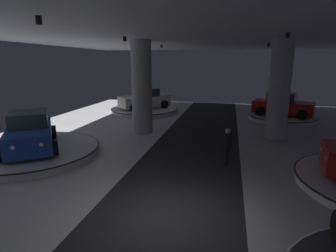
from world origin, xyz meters
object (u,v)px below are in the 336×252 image
at_px(visitor_walking_near, 227,144).
at_px(column_right, 279,90).
at_px(display_platform_mid_left, 32,151).
at_px(column_left, 142,88).
at_px(display_car_deep_left, 145,99).
at_px(display_platform_deep_left, 145,110).
at_px(display_car_deep_right, 282,105).
at_px(display_platform_deep_right, 282,117).
at_px(display_car_mid_left, 30,132).

bearing_deg(visitor_walking_near, column_right, 61.40).
bearing_deg(display_platform_mid_left, visitor_walking_near, 5.65).
distance_m(column_left, display_car_deep_left, 6.82).
bearing_deg(display_platform_mid_left, column_left, 54.97).
distance_m(display_platform_deep_left, display_car_deep_right, 11.05).
distance_m(display_platform_deep_right, display_car_mid_left, 16.97).
relative_size(display_platform_deep_right, display_car_deep_right, 1.08).
distance_m(display_car_deep_left, visitor_walking_near, 12.82).
xyz_separation_m(column_left, display_platform_mid_left, (-3.66, -5.22, -2.56)).
height_order(column_left, display_platform_mid_left, column_left).
xyz_separation_m(display_car_deep_right, display_car_mid_left, (-12.74, -11.15, 0.02)).
distance_m(display_car_deep_left, display_car_mid_left, 11.67).
relative_size(column_left, display_platform_deep_left, 0.96).
height_order(display_car_deep_left, display_platform_mid_left, display_car_deep_left).
height_order(column_left, visitor_walking_near, column_left).
distance_m(column_right, visitor_walking_near, 5.85).
bearing_deg(display_platform_deep_left, visitor_walking_near, -56.38).
bearing_deg(display_car_mid_left, display_platform_mid_left, -52.98).
relative_size(display_platform_deep_left, display_car_mid_left, 1.29).
bearing_deg(display_car_deep_right, display_platform_deep_left, 178.09).
xyz_separation_m(display_car_deep_left, visitor_walking_near, (7.07, -10.69, -0.23)).
bearing_deg(column_left, display_platform_deep_right, 33.17).
xyz_separation_m(display_car_deep_left, display_platform_deep_right, (11.01, -0.40, -0.95)).
height_order(display_car_deep_left, display_car_deep_right, display_car_deep_left).
height_order(column_left, display_car_mid_left, column_left).
relative_size(display_platform_deep_left, visitor_walking_near, 3.59).
relative_size(display_platform_deep_right, display_car_mid_left, 1.11).
relative_size(display_car_mid_left, visitor_walking_near, 2.79).
xyz_separation_m(column_left, visitor_walking_near, (5.16, -4.35, -1.84)).
distance_m(display_car_deep_right, display_car_mid_left, 16.93).
bearing_deg(visitor_walking_near, display_platform_deep_right, 69.05).
bearing_deg(display_platform_mid_left, column_right, 26.61).
bearing_deg(display_car_deep_left, visitor_walking_near, -56.51).
bearing_deg(column_right, visitor_walking_near, -118.60).
bearing_deg(column_left, display_car_mid_left, -125.29).
relative_size(column_right, display_platform_deep_right, 1.12).
distance_m(display_platform_deep_right, display_car_deep_right, 0.91).
relative_size(column_right, display_car_mid_left, 1.24).
bearing_deg(display_platform_deep_left, column_left, -72.97).
xyz_separation_m(column_right, display_platform_mid_left, (-11.47, -5.75, -2.56)).
bearing_deg(column_left, display_platform_deep_left, 107.03).
bearing_deg(display_car_deep_right, column_left, -146.70).
bearing_deg(display_platform_deep_left, display_platform_deep_right, -1.95).
distance_m(column_left, display_car_mid_left, 6.57).
bearing_deg(display_car_deep_right, display_car_deep_left, 177.98).
relative_size(display_platform_mid_left, visitor_walking_near, 3.80).
bearing_deg(display_platform_mid_left, display_car_deep_right, 41.28).
distance_m(column_right, display_car_mid_left, 12.94).
height_order(column_left, display_car_deep_left, column_left).
distance_m(display_car_deep_left, display_platform_deep_right, 11.06).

